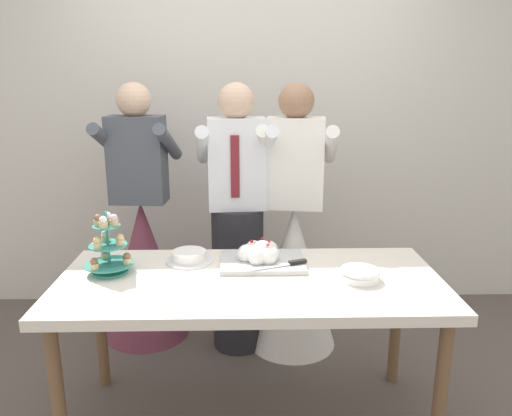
{
  "coord_description": "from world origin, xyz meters",
  "views": [
    {
      "loc": [
        -0.02,
        -2.14,
        1.69
      ],
      "look_at": [
        0.03,
        0.15,
        1.07
      ],
      "focal_mm": 34.48,
      "sensor_mm": 36.0,
      "label": 1
    }
  ],
  "objects_px": {
    "main_cake_tray": "(261,256)",
    "person_guest": "(143,252)",
    "round_cake": "(189,257)",
    "person_groom": "(237,235)",
    "cupcake_stand": "(108,248)",
    "plate_stack": "(360,275)",
    "dessert_table": "(250,292)",
    "person_bride": "(293,259)"
  },
  "relations": [
    {
      "from": "cupcake_stand",
      "to": "dessert_table",
      "type": "bearing_deg",
      "value": -6.8
    },
    {
      "from": "person_groom",
      "to": "person_guest",
      "type": "xyz_separation_m",
      "value": [
        -0.62,
        0.16,
        -0.16
      ]
    },
    {
      "from": "dessert_table",
      "to": "person_groom",
      "type": "height_order",
      "value": "person_groom"
    },
    {
      "from": "cupcake_stand",
      "to": "person_groom",
      "type": "distance_m",
      "value": 0.91
    },
    {
      "from": "plate_stack",
      "to": "round_cake",
      "type": "distance_m",
      "value": 0.86
    },
    {
      "from": "person_groom",
      "to": "person_guest",
      "type": "distance_m",
      "value": 0.66
    },
    {
      "from": "main_cake_tray",
      "to": "plate_stack",
      "type": "xyz_separation_m",
      "value": [
        0.45,
        -0.22,
        -0.01
      ]
    },
    {
      "from": "plate_stack",
      "to": "person_groom",
      "type": "height_order",
      "value": "person_groom"
    },
    {
      "from": "main_cake_tray",
      "to": "person_guest",
      "type": "bearing_deg",
      "value": 136.1
    },
    {
      "from": "person_bride",
      "to": "person_groom",
      "type": "bearing_deg",
      "value": -177.95
    },
    {
      "from": "plate_stack",
      "to": "person_guest",
      "type": "xyz_separation_m",
      "value": [
        -1.2,
        0.94,
        -0.22
      ]
    },
    {
      "from": "dessert_table",
      "to": "cupcake_stand",
      "type": "relative_size",
      "value": 5.9
    },
    {
      "from": "dessert_table",
      "to": "round_cake",
      "type": "distance_m",
      "value": 0.39
    },
    {
      "from": "dessert_table",
      "to": "person_guest",
      "type": "bearing_deg",
      "value": 127.39
    },
    {
      "from": "cupcake_stand",
      "to": "main_cake_tray",
      "type": "relative_size",
      "value": 0.71
    },
    {
      "from": "main_cake_tray",
      "to": "plate_stack",
      "type": "height_order",
      "value": "main_cake_tray"
    },
    {
      "from": "dessert_table",
      "to": "person_bride",
      "type": "relative_size",
      "value": 1.08
    },
    {
      "from": "dessert_table",
      "to": "plate_stack",
      "type": "xyz_separation_m",
      "value": [
        0.51,
        -0.04,
        0.1
      ]
    },
    {
      "from": "cupcake_stand",
      "to": "plate_stack",
      "type": "xyz_separation_m",
      "value": [
        1.18,
        -0.12,
        -0.1
      ]
    },
    {
      "from": "person_groom",
      "to": "person_guest",
      "type": "relative_size",
      "value": 1.0
    },
    {
      "from": "round_cake",
      "to": "person_guest",
      "type": "distance_m",
      "value": 0.81
    },
    {
      "from": "dessert_table",
      "to": "person_bride",
      "type": "distance_m",
      "value": 0.81
    },
    {
      "from": "round_cake",
      "to": "main_cake_tray",
      "type": "bearing_deg",
      "value": -6.04
    },
    {
      "from": "round_cake",
      "to": "dessert_table",
      "type": "bearing_deg",
      "value": -35.45
    },
    {
      "from": "cupcake_stand",
      "to": "main_cake_tray",
      "type": "bearing_deg",
      "value": 7.67
    },
    {
      "from": "dessert_table",
      "to": "person_groom",
      "type": "bearing_deg",
      "value": 95.24
    },
    {
      "from": "cupcake_stand",
      "to": "person_guest",
      "type": "bearing_deg",
      "value": 90.93
    },
    {
      "from": "main_cake_tray",
      "to": "person_groom",
      "type": "relative_size",
      "value": 0.26
    },
    {
      "from": "cupcake_stand",
      "to": "person_groom",
      "type": "relative_size",
      "value": 0.18
    },
    {
      "from": "dessert_table",
      "to": "round_cake",
      "type": "xyz_separation_m",
      "value": [
        -0.31,
        0.22,
        0.1
      ]
    },
    {
      "from": "plate_stack",
      "to": "cupcake_stand",
      "type": "bearing_deg",
      "value": 174.32
    },
    {
      "from": "person_guest",
      "to": "plate_stack",
      "type": "bearing_deg",
      "value": -37.98
    },
    {
      "from": "round_cake",
      "to": "person_groom",
      "type": "relative_size",
      "value": 0.14
    },
    {
      "from": "main_cake_tray",
      "to": "person_guest",
      "type": "xyz_separation_m",
      "value": [
        -0.75,
        0.72,
        -0.23
      ]
    },
    {
      "from": "main_cake_tray",
      "to": "person_guest",
      "type": "relative_size",
      "value": 0.26
    },
    {
      "from": "cupcake_stand",
      "to": "round_cake",
      "type": "relative_size",
      "value": 1.27
    },
    {
      "from": "cupcake_stand",
      "to": "person_guest",
      "type": "distance_m",
      "value": 0.88
    },
    {
      "from": "round_cake",
      "to": "plate_stack",
      "type": "bearing_deg",
      "value": -17.34
    },
    {
      "from": "plate_stack",
      "to": "round_cake",
      "type": "height_order",
      "value": "round_cake"
    },
    {
      "from": "main_cake_tray",
      "to": "plate_stack",
      "type": "bearing_deg",
      "value": -25.65
    },
    {
      "from": "main_cake_tray",
      "to": "round_cake",
      "type": "height_order",
      "value": "main_cake_tray"
    },
    {
      "from": "plate_stack",
      "to": "person_bride",
      "type": "xyz_separation_m",
      "value": [
        -0.23,
        0.79,
        -0.22
      ]
    }
  ]
}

